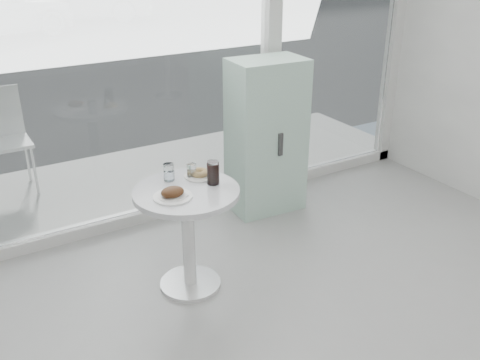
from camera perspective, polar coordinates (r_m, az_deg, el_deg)
storefront at (r=4.52m, az=-5.72°, el=16.82°), size 5.00×0.14×3.00m
main_table at (r=3.69m, az=-5.62°, el=-4.11°), size 0.72×0.72×0.77m
patio_deck at (r=5.67m, az=-9.18°, el=0.46°), size 5.60×1.60×0.05m
mint_cabinet at (r=4.76m, az=2.81°, el=4.62°), size 0.66×0.47×1.38m
patio_chair at (r=5.53m, az=-23.92°, el=4.50°), size 0.43×0.43×0.99m
plate_fritter at (r=3.48m, az=-7.16°, el=-1.44°), size 0.26×0.26×0.07m
plate_donut at (r=3.76m, az=-4.32°, el=0.63°), size 0.22×0.22×0.05m
water_tumbler_a at (r=3.72m, az=-7.59°, el=0.74°), size 0.07×0.07×0.12m
water_tumbler_b at (r=3.74m, az=-5.19°, el=0.90°), size 0.07×0.07×0.11m
cola_glass at (r=3.63m, az=-2.89°, el=0.73°), size 0.09×0.09×0.16m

